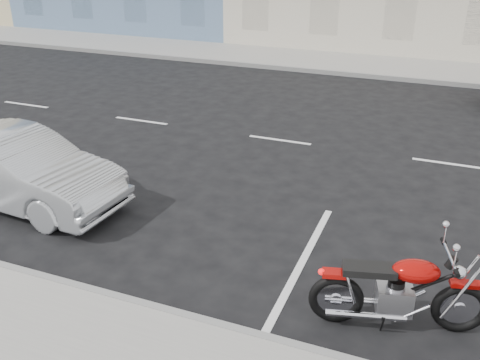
% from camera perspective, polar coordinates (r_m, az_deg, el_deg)
% --- Properties ---
extents(ground, '(120.00, 120.00, 0.00)m').
position_cam_1_polar(ground, '(13.01, 12.69, 3.00)').
color(ground, black).
rests_on(ground, ground).
extents(sidewalk_far, '(80.00, 3.40, 0.15)m').
position_cam_1_polar(sidewalk_far, '(22.24, 3.83, 12.93)').
color(sidewalk_far, gray).
rests_on(sidewalk_far, ground).
extents(curb_far, '(80.00, 0.12, 0.16)m').
position_cam_1_polar(curb_far, '(20.67, 2.31, 12.03)').
color(curb_far, gray).
rests_on(curb_far, ground).
extents(motorcycle, '(2.25, 0.94, 1.15)m').
position_cam_1_polar(motorcycle, '(7.52, 22.83, -11.55)').
color(motorcycle, black).
rests_on(motorcycle, ground).
extents(sedan_silver, '(4.32, 1.78, 1.39)m').
position_cam_1_polar(sedan_silver, '(10.84, -22.58, 1.04)').
color(sedan_silver, '#B8BCC0').
rests_on(sedan_silver, ground).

